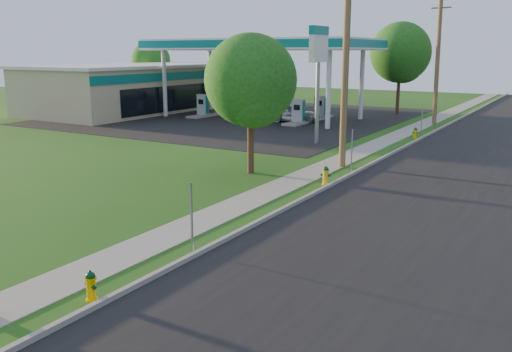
{
  "coord_description": "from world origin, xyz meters",
  "views": [
    {
      "loc": [
        8.99,
        -6.92,
        5.41
      ],
      "look_at": [
        0.0,
        8.0,
        1.4
      ],
      "focal_mm": 38.0,
      "sensor_mm": 36.0,
      "label": 1
    }
  ],
  "objects": [
    {
      "name": "sign_post_near",
      "position": [
        0.25,
        4.2,
        1.0
      ],
      "size": [
        0.05,
        0.04,
        2.0
      ],
      "primitive_type": "cube",
      "color": "gray",
      "rests_on": "ground"
    },
    {
      "name": "fuel_pump_sw",
      "position": [
        -18.5,
        34.0,
        0.72
      ],
      "size": [
        1.2,
        3.2,
        1.9
      ],
      "color": "gray",
      "rests_on": "ground"
    },
    {
      "name": "ground_plane",
      "position": [
        0.0,
        0.0,
        0.0
      ],
      "size": [
        140.0,
        140.0,
        0.0
      ],
      "primitive_type": "plane",
      "color": "#1B4714",
      "rests_on": "ground"
    },
    {
      "name": "forecourt",
      "position": [
        -16.0,
        32.0,
        0.01
      ],
      "size": [
        26.0,
        28.0,
        0.02
      ],
      "primitive_type": "cube",
      "color": "black",
      "rests_on": "ground"
    },
    {
      "name": "curb",
      "position": [
        0.5,
        10.0,
        0.07
      ],
      "size": [
        0.15,
        120.0,
        0.15
      ],
      "primitive_type": "cube",
      "color": "gray",
      "rests_on": "ground"
    },
    {
      "name": "car_silver",
      "position": [
        -10.45,
        30.96,
        0.72
      ],
      "size": [
        4.56,
        2.89,
        1.45
      ],
      "primitive_type": "imported",
      "rotation": [
        0.0,
        0.0,
        1.87
      ],
      "color": "silver",
      "rests_on": "ground"
    },
    {
      "name": "sign_post_mid",
      "position": [
        0.25,
        16.0,
        1.0
      ],
      "size": [
        0.05,
        0.04,
        2.0
      ],
      "primitive_type": "cube",
      "color": "gray",
      "rests_on": "ground"
    },
    {
      "name": "utility_pole_mid",
      "position": [
        -0.6,
        17.0,
        4.95
      ],
      "size": [
        1.4,
        0.32,
        9.8
      ],
      "color": "brown",
      "rests_on": "ground"
    },
    {
      "name": "fuel_pump_nw",
      "position": [
        -18.5,
        30.0,
        0.72
      ],
      "size": [
        1.2,
        3.2,
        1.9
      ],
      "color": "gray",
      "rests_on": "ground"
    },
    {
      "name": "fuel_pump_se",
      "position": [
        -9.5,
        34.0,
        0.72
      ],
      "size": [
        1.2,
        3.2,
        1.9
      ],
      "color": "gray",
      "rests_on": "ground"
    },
    {
      "name": "road",
      "position": [
        4.5,
        10.0,
        0.01
      ],
      "size": [
        8.0,
        120.0,
        0.02
      ],
      "primitive_type": "cube",
      "color": "black",
      "rests_on": "ground"
    },
    {
      "name": "sign_post_far",
      "position": [
        0.25,
        28.2,
        1.0
      ],
      "size": [
        0.05,
        0.04,
        2.0
      ],
      "primitive_type": "cube",
      "color": "gray",
      "rests_on": "ground"
    },
    {
      "name": "hydrant_mid",
      "position": [
        0.17,
        13.32,
        0.4
      ],
      "size": [
        0.41,
        0.37,
        0.81
      ],
      "color": "gold",
      "rests_on": "ground"
    },
    {
      "name": "fuel_pump_ne",
      "position": [
        -9.5,
        30.0,
        0.72
      ],
      "size": [
        1.2,
        3.2,
        1.9
      ],
      "color": "gray",
      "rests_on": "ground"
    },
    {
      "name": "gas_canopy",
      "position": [
        -14.0,
        32.0,
        5.9
      ],
      "size": [
        18.18,
        9.18,
        6.4
      ],
      "color": "silver",
      "rests_on": "ground"
    },
    {
      "name": "utility_pole_far",
      "position": [
        -0.6,
        35.0,
        4.8
      ],
      "size": [
        1.4,
        0.32,
        9.5
      ],
      "color": "brown",
      "rests_on": "ground"
    },
    {
      "name": "sidewalk",
      "position": [
        -1.25,
        10.0,
        0.01
      ],
      "size": [
        1.5,
        120.0,
        0.03
      ],
      "primitive_type": "cube",
      "color": "#9D998F",
      "rests_on": "ground"
    },
    {
      "name": "tree_back",
      "position": [
        -33.8,
        40.93,
        4.25
      ],
      "size": [
        4.36,
        4.36,
        6.61
      ],
      "color": "#3D2616",
      "rests_on": "ground"
    },
    {
      "name": "tree_lot",
      "position": [
        -5.05,
        40.83,
        5.13
      ],
      "size": [
        5.25,
        5.25,
        7.96
      ],
      "color": "#3D2616",
      "rests_on": "ground"
    },
    {
      "name": "convenience_store",
      "position": [
        -26.98,
        32.0,
        2.13
      ],
      "size": [
        10.4,
        22.4,
        4.25
      ],
      "color": "tan",
      "rests_on": "ground"
    },
    {
      "name": "hydrant_near",
      "position": [
        0.12,
        0.71,
        0.35
      ],
      "size": [
        0.38,
        0.33,
        0.72
      ],
      "color": "#DFAC00",
      "rests_on": "ground"
    },
    {
      "name": "tree_verge",
      "position": [
        -3.58,
        13.56,
        4.01
      ],
      "size": [
        4.11,
        4.11,
        6.23
      ],
      "color": "#3D2616",
      "rests_on": "ground"
    },
    {
      "name": "price_pylon",
      "position": [
        -4.5,
        22.5,
        5.43
      ],
      "size": [
        0.34,
        2.04,
        6.85
      ],
      "color": "gray",
      "rests_on": "ground"
    },
    {
      "name": "hydrant_far",
      "position": [
        0.06,
        27.56,
        0.36
      ],
      "size": [
        0.37,
        0.33,
        0.73
      ],
      "color": "#DDBC00",
      "rests_on": "ground"
    }
  ]
}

